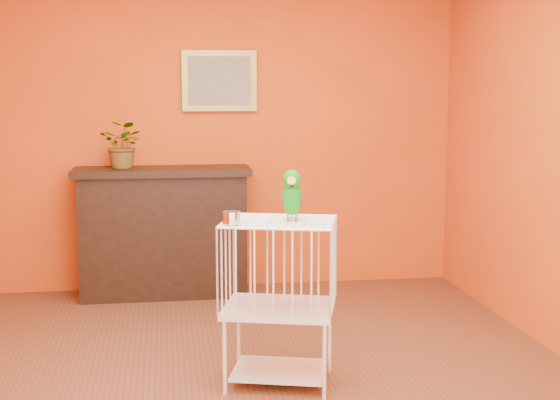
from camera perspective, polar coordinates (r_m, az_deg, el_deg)
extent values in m
plane|color=brown|center=(4.66, -2.28, -13.06)|extent=(4.50, 4.50, 0.00)
plane|color=#E74F15|center=(6.60, -4.43, 4.77)|extent=(4.00, 0.00, 4.00)
plane|color=#E74F15|center=(2.16, 3.91, -2.15)|extent=(4.00, 0.00, 4.00)
cube|color=black|center=(6.44, -8.52, -2.57)|extent=(1.33, 0.44, 1.00)
cube|color=black|center=(6.36, -8.62, 2.09)|extent=(1.42, 0.51, 0.06)
cube|color=black|center=(6.24, -8.52, -2.91)|extent=(0.93, 0.02, 0.50)
cube|color=maroon|center=(6.42, -10.97, -3.68)|extent=(0.06, 0.20, 0.31)
cube|color=#33552A|center=(6.41, -10.18, -3.66)|extent=(0.06, 0.20, 0.31)
cube|color=maroon|center=(6.41, -9.29, -3.65)|extent=(0.06, 0.20, 0.31)
cube|color=#33552A|center=(6.41, -8.30, -3.63)|extent=(0.06, 0.20, 0.31)
cube|color=maroon|center=(6.41, -7.31, -3.61)|extent=(0.06, 0.20, 0.31)
imported|color=#26722D|center=(6.34, -11.36, 3.60)|extent=(0.47, 0.49, 0.30)
cube|color=#A3883A|center=(6.56, -4.46, 8.69)|extent=(0.62, 0.03, 0.50)
cube|color=gray|center=(6.54, -4.45, 8.69)|extent=(0.52, 0.01, 0.40)
cube|color=white|center=(4.60, -0.06, -12.34)|extent=(0.61, 0.53, 0.02)
cube|color=white|center=(4.48, -0.06, -7.92)|extent=(0.72, 0.62, 0.04)
cube|color=white|center=(4.37, -0.06, -1.59)|extent=(0.72, 0.62, 0.01)
cylinder|color=white|center=(4.40, -4.08, -11.44)|extent=(0.02, 0.02, 0.43)
cylinder|color=white|center=(4.33, 3.27, -11.77)|extent=(0.02, 0.02, 0.43)
cylinder|color=white|center=(4.79, -3.05, -9.76)|extent=(0.02, 0.02, 0.43)
cylinder|color=white|center=(4.73, 3.66, -10.02)|extent=(0.02, 0.02, 0.43)
cylinder|color=silver|center=(4.24, -3.58, -1.30)|extent=(0.10, 0.10, 0.07)
cylinder|color=#59544C|center=(4.36, 0.58, -1.31)|extent=(0.01, 0.01, 0.04)
cylinder|color=#59544C|center=(4.36, 1.19, -1.32)|extent=(0.01, 0.01, 0.04)
ellipsoid|color=#0A8208|center=(4.34, 0.89, 0.12)|extent=(0.14, 0.18, 0.21)
ellipsoid|color=#0A8208|center=(4.29, 0.88, 1.54)|extent=(0.12, 0.13, 0.10)
cone|color=orange|center=(4.25, 0.85, 1.31)|extent=(0.06, 0.08, 0.07)
cone|color=black|center=(4.26, 0.86, 1.08)|extent=(0.03, 0.03, 0.03)
sphere|color=black|center=(4.28, 0.39, 1.66)|extent=(0.01, 0.01, 0.01)
sphere|color=black|center=(4.27, 1.34, 1.66)|extent=(0.01, 0.01, 0.01)
ellipsoid|color=#A50C0C|center=(4.35, 0.13, 0.02)|extent=(0.04, 0.07, 0.07)
ellipsoid|color=navy|center=(4.35, 1.65, 0.01)|extent=(0.04, 0.07, 0.07)
cone|color=#0A8208|center=(4.42, 0.91, -0.66)|extent=(0.09, 0.16, 0.11)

